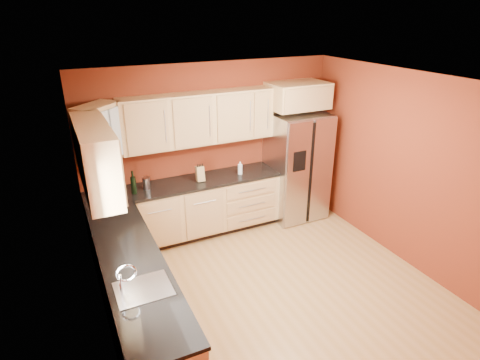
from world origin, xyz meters
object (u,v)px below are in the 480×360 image
object	(u,v)px
soap_dispenser	(240,168)
knife_block	(200,174)
refrigerator	(296,166)
canister_left	(146,183)
wine_bottle_a	(101,185)

from	to	relation	value
soap_dispenser	knife_block	bearing A→B (deg)	178.29
refrigerator	soap_dispenser	bearing A→B (deg)	179.02
canister_left	knife_block	bearing A→B (deg)	-3.65
refrigerator	canister_left	size ratio (longest dim) A/B	10.22
canister_left	soap_dispenser	world-z (taller)	soap_dispenser
canister_left	soap_dispenser	distance (m)	1.45
refrigerator	wine_bottle_a	bearing A→B (deg)	178.11
refrigerator	knife_block	size ratio (longest dim) A/B	7.80
refrigerator	knife_block	distance (m)	1.69
knife_block	canister_left	bearing A→B (deg)	179.23
refrigerator	canister_left	xyz separation A→B (m)	(-2.48, 0.09, 0.12)
refrigerator	soap_dispenser	xyz separation A→B (m)	(-1.03, 0.02, 0.13)
wine_bottle_a	soap_dispenser	bearing A→B (deg)	-2.34
knife_block	refrigerator	bearing A→B (deg)	1.62
refrigerator	canister_left	distance (m)	2.48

